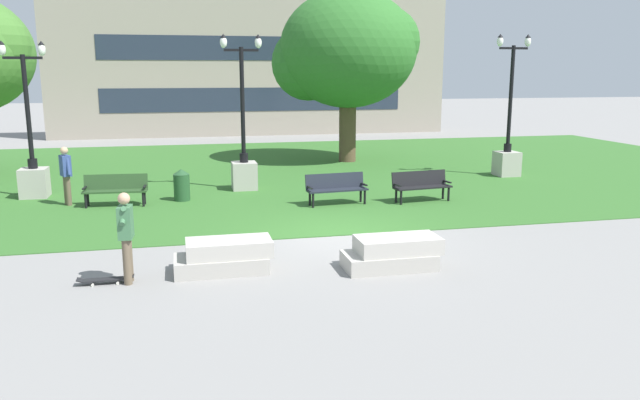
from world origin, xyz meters
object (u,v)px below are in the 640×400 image
Objects in this scene: lamp_post_center at (508,148)px; park_bench_near_right at (115,188)px; trash_bin at (182,185)px; skateboard at (106,279)px; person_skateboarder at (126,232)px; person_bystander_near_lawn at (66,172)px; park_bench_far_left at (421,184)px; park_bench_near_left at (336,187)px; lamp_post_right at (33,166)px; concrete_block_center at (225,256)px; lamp_post_left at (244,159)px; concrete_block_left at (393,253)px.

park_bench_near_right is at bearing -170.52° from lamp_post_center.
lamp_post_center is 5.37× the size of trash_bin.
trash_bin reaches higher than skateboard.
person_skateboarder reaches higher than park_bench_near_right.
park_bench_far_left is at bearing -9.91° from person_bystander_near_lawn.
park_bench_near_left reaches higher than skateboard.
lamp_post_center reaches higher than lamp_post_right.
concrete_block_center is 2.24m from skateboard.
lamp_post_left is at bearing 147.74° from park_bench_far_left.
lamp_post_center is at bearing 7.14° from person_bystander_near_lawn.
person_skateboarder is 0.98m from skateboard.
concrete_block_center reaches higher than skateboard.
park_bench_far_left is (6.27, 5.43, 0.23)m from concrete_block_center.
person_bystander_near_lawn reaches higher than park_bench_near_right.
lamp_post_center is at bearing 25.34° from park_bench_near_left.
park_bench_near_right is (-0.83, 7.10, -0.44)m from person_skateboarder.
person_skateboarder is 0.93× the size of park_bench_near_right.
lamp_post_left is 2.55m from trash_bin.
park_bench_far_left is 10.45m from person_bystander_near_lawn.
person_skateboarder is at bearing -144.06° from lamp_post_center.
lamp_post_right is 1.89m from person_bystander_near_lawn.
skateboard is 7.73m from person_bystander_near_lawn.
concrete_block_left is at bearing -62.28° from trash_bin.
lamp_post_center reaches higher than person_skateboarder.
concrete_block_left is 12.50m from lamp_post_center.
park_bench_near_left is (3.68, 5.59, 0.23)m from concrete_block_center.
concrete_block_center is 8.30m from park_bench_far_left.
park_bench_near_right reaches higher than concrete_block_left.
park_bench_near_right is 0.37× the size of lamp_post_left.
person_skateboarder is 7.16m from park_bench_near_right.
park_bench_near_left is 1.92× the size of trash_bin.
lamp_post_right reaches higher than person_skateboarder.
lamp_post_right is 0.92× the size of lamp_post_center.
person_skateboarder reaches higher than trash_bin.
lamp_post_center reaches higher than concrete_block_center.
lamp_post_right is 16.38m from lamp_post_center.
person_skateboarder reaches higher than concrete_block_center.
park_bench_far_left reaches higher than skateboard.
concrete_block_center is 0.40× the size of lamp_post_right.
park_bench_near_right is at bearing 168.84° from park_bench_near_left.
skateboard is at bearing 176.96° from concrete_block_left.
concrete_block_left is at bearing -51.22° from park_bench_near_right.
park_bench_near_right and park_bench_far_left have the same top height.
park_bench_near_right is at bearing -156.04° from lamp_post_left.
lamp_post_left reaches higher than person_skateboarder.
lamp_post_center is (13.39, 9.37, 0.98)m from skateboard.
lamp_post_center is (13.80, 2.30, 0.52)m from park_bench_near_right.
concrete_block_center is 10.15m from lamp_post_right.
person_skateboarder reaches higher than park_bench_near_left.
trash_bin is (1.05, 7.41, -0.47)m from person_skateboarder.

